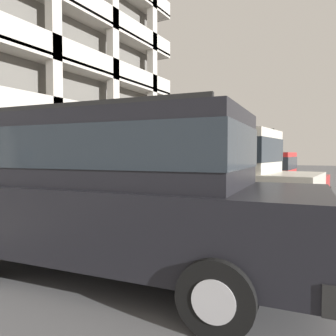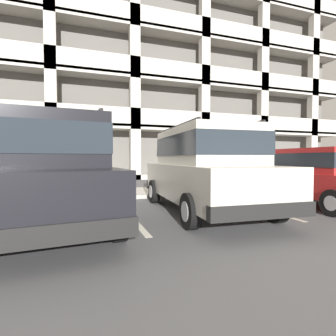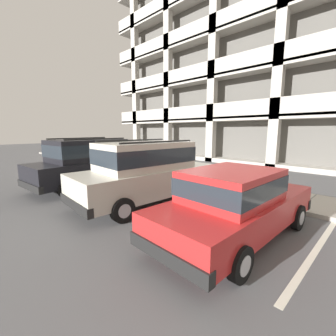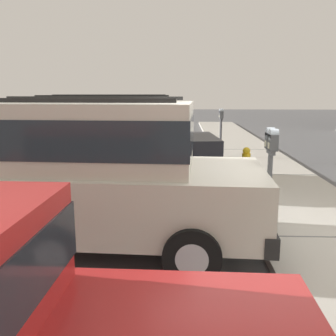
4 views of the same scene
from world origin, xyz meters
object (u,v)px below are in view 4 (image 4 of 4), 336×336
object	(u,v)px
red_sedan	(109,138)
silver_suv	(83,170)
parking_meter_near	(271,156)
fire_hydrant	(246,162)
parking_meter_far	(221,121)

from	to	relation	value
red_sedan	silver_suv	bearing A→B (deg)	-0.06
silver_suv	parking_meter_near	bearing A→B (deg)	98.96
fire_hydrant	parking_meter_near	bearing A→B (deg)	-4.62
parking_meter_far	red_sedan	bearing A→B (deg)	-39.28
parking_meter_far	fire_hydrant	bearing A→B (deg)	6.71
fire_hydrant	red_sedan	bearing A→B (deg)	-78.74
parking_meter_near	fire_hydrant	world-z (taller)	parking_meter_near
silver_suv	fire_hydrant	xyz separation A→B (m)	(-3.94, 2.82, -0.62)
silver_suv	red_sedan	distance (m)	3.34
silver_suv	fire_hydrant	distance (m)	4.89
parking_meter_near	red_sedan	bearing A→B (deg)	-137.19
parking_meter_far	fire_hydrant	size ratio (longest dim) A/B	2.10
parking_meter_near	fire_hydrant	distance (m)	3.77
fire_hydrant	silver_suv	bearing A→B (deg)	-35.54
parking_meter_far	fire_hydrant	xyz separation A→B (m)	(2.80, 0.33, -0.75)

